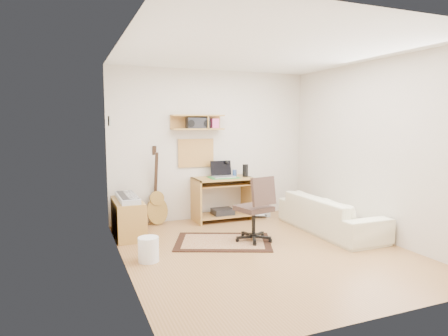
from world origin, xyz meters
name	(u,v)px	position (x,y,z in m)	size (l,w,h in m)	color
floor	(264,251)	(0.00, 0.00, -0.01)	(3.60, 4.00, 0.01)	#A27443
ceiling	(266,50)	(0.00, 0.00, 2.60)	(3.60, 4.00, 0.01)	white
back_wall	(212,145)	(0.00, 2.00, 1.30)	(3.60, 0.01, 2.60)	beige
left_wall	(123,158)	(-1.80, 0.00, 1.30)	(0.01, 4.00, 2.60)	beige
right_wall	(374,150)	(1.80, 0.00, 1.30)	(0.01, 4.00, 2.60)	beige
wall_shelf	(198,122)	(-0.30, 1.88, 1.70)	(0.90, 0.25, 0.26)	#AF823D
cork_board	(196,153)	(-0.30, 1.98, 1.17)	(0.64, 0.03, 0.49)	tan
wall_photo	(109,121)	(-1.79, 1.50, 1.72)	(0.02, 0.20, 0.15)	#4C8CBF
desk	(223,199)	(0.10, 1.73, 0.38)	(1.00, 0.55, 0.75)	#AF823D
laptop	(223,169)	(0.10, 1.71, 0.89)	(0.37, 0.37, 0.29)	silver
speaker	(245,170)	(0.51, 1.68, 0.86)	(0.10, 0.10, 0.22)	black
desk_lamp	(228,168)	(0.26, 1.87, 0.89)	(0.09, 0.09, 0.28)	black
pencil_cup	(235,173)	(0.37, 1.83, 0.81)	(0.08, 0.08, 0.11)	#2D4888
boombox	(198,123)	(-0.30, 1.87, 1.68)	(0.38, 0.18, 0.20)	black
rug	(223,242)	(-0.37, 0.53, 0.01)	(1.34, 0.89, 0.02)	tan
task_chair	(254,208)	(0.05, 0.41, 0.48)	(0.49, 0.49, 0.96)	#35261F
cabinet	(128,218)	(-1.58, 1.36, 0.28)	(0.40, 0.90, 0.55)	#AF823D
music_keyboard	(127,197)	(-1.58, 1.36, 0.59)	(0.26, 0.85, 0.07)	#B2B5BA
guitar	(157,185)	(-1.03, 1.86, 0.66)	(0.35, 0.22, 1.32)	olive
waste_basket	(149,249)	(-1.51, 0.16, 0.15)	(0.25, 0.25, 0.30)	white
printer	(258,211)	(0.82, 1.80, 0.09)	(0.41, 0.32, 0.16)	#A5A8AA
sofa	(330,208)	(1.38, 0.42, 0.37)	(1.90, 0.56, 0.74)	beige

